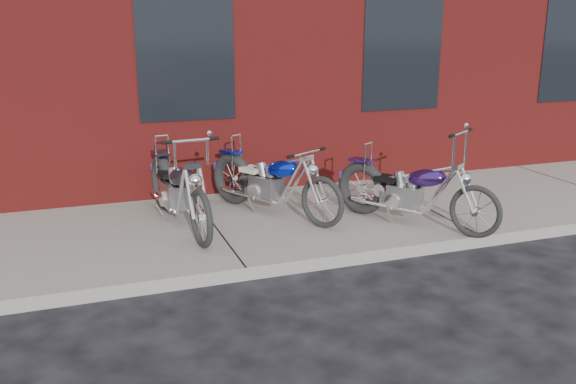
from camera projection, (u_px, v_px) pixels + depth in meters
name	position (u px, v px, depth m)	size (l,w,h in m)	color
ground	(246.00, 281.00, 6.53)	(120.00, 120.00, 0.00)	black
sidewalk	(215.00, 231.00, 7.87)	(22.00, 3.00, 0.15)	gray
chopper_purple	(411.00, 193.00, 7.81)	(1.32, 1.98, 1.28)	black
chopper_blue	(271.00, 184.00, 8.23)	(1.24, 2.09, 1.01)	black
chopper_third	(178.00, 192.00, 7.77)	(0.59, 2.43, 1.23)	black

